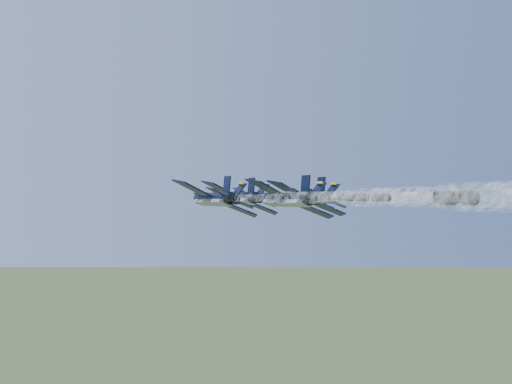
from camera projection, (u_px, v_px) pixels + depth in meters
name	position (u px, v px, depth m)	size (l,w,h in m)	color
jet_lead	(238.00, 198.00, 125.78)	(14.14, 19.33, 6.38)	black
jet_left	(213.00, 199.00, 113.17)	(14.14, 19.33, 6.38)	black
jet_right	(303.00, 198.00, 120.15)	(14.14, 19.33, 6.38)	black
jet_slot	(286.00, 199.00, 107.61)	(14.14, 19.33, 6.38)	black
smoke_trail_lead	(413.00, 201.00, 77.53)	(4.02, 67.59, 3.15)	white
smoke_trail_left	(404.00, 203.00, 64.91)	(4.02, 67.59, 3.15)	white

